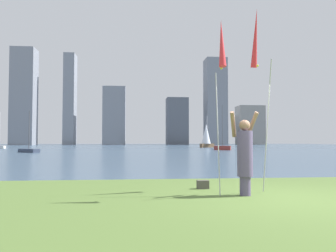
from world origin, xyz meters
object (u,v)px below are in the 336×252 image
object	(u,v)px
kite_flag_right	(256,42)
sailboat_2	(222,147)
bag	(203,185)
sailboat_1	(0,146)
kite_flag_left	(222,48)
person	(245,154)
sailboat_6	(29,150)
sailboat_0	(206,135)

from	to	relation	value
kite_flag_right	sailboat_2	size ratio (longest dim) A/B	0.78
sailboat_2	bag	bearing A→B (deg)	-105.51
sailboat_1	sailboat_2	size ratio (longest dim) A/B	0.97
kite_flag_left	person	bearing A→B (deg)	23.16
person	kite_flag_left	world-z (taller)	kite_flag_left
kite_flag_right	sailboat_6	xyz separation A→B (m)	(-13.72, 28.20, -3.46)
kite_flag_right	sailboat_0	world-z (taller)	sailboat_0
kite_flag_left	kite_flag_right	xyz separation A→B (m)	(1.16, 1.06, 0.47)
person	sailboat_1	xyz separation A→B (m)	(-23.02, 47.91, -0.61)
person	sailboat_1	bearing A→B (deg)	107.07
kite_flag_left	sailboat_0	world-z (taller)	sailboat_0
kite_flag_left	bag	xyz separation A→B (m)	(-0.14, 1.39, -3.14)
kite_flag_right	bag	world-z (taller)	kite_flag_right
kite_flag_right	sailboat_0	distance (m)	52.50
kite_flag_left	sailboat_6	distance (m)	31.98
kite_flag_left	sailboat_0	size ratio (longest dim) A/B	0.70
person	sailboat_2	bearing A→B (deg)	67.46
person	kite_flag_left	bearing A→B (deg)	-165.43
person	kite_flag_right	size ratio (longest dim) A/B	0.42
person	sailboat_6	world-z (taller)	sailboat_6
bag	kite_flag_right	bearing A→B (deg)	-14.52
sailboat_1	sailboat_2	bearing A→B (deg)	-20.63
sailboat_2	sailboat_0	bearing A→B (deg)	85.07
bag	sailboat_2	size ratio (longest dim) A/B	0.05
kite_flag_right	bag	xyz separation A→B (m)	(-1.31, 0.34, -3.61)
person	bag	size ratio (longest dim) A/B	6.33
bag	person	bearing A→B (deg)	-57.66
kite_flag_right	bag	distance (m)	3.85
kite_flag_left	sailboat_2	bearing A→B (deg)	75.28
sailboat_1	person	bearing A→B (deg)	-64.34
sailboat_0	sailboat_1	size ratio (longest dim) A/B	0.98
kite_flag_right	sailboat_6	distance (m)	31.56
kite_flag_right	bag	bearing A→B (deg)	165.48
kite_flag_right	sailboat_2	xyz separation A→B (m)	(8.33, 35.07, -3.35)
kite_flag_left	sailboat_0	bearing A→B (deg)	78.28
person	kite_flag_right	xyz separation A→B (m)	(0.58, 0.81, 2.79)
person	sailboat_6	size ratio (longest dim) A/B	0.44
bag	sailboat_1	xyz separation A→B (m)	(-22.29, 46.76, 0.21)
sailboat_2	kite_flag_right	bearing A→B (deg)	-103.36
sailboat_1	sailboat_6	distance (m)	21.32
person	sailboat_0	bearing A→B (deg)	70.24
person	bag	world-z (taller)	person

